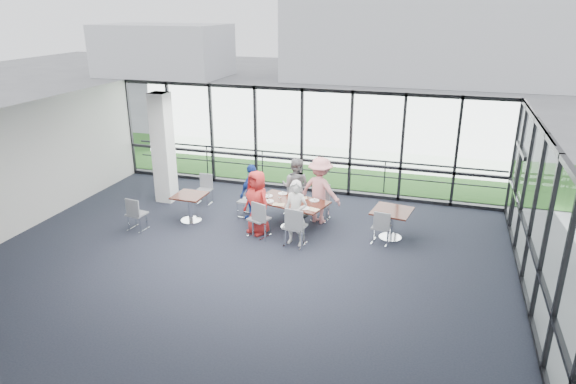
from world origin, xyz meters
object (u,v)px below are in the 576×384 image
(chair_spare_r, at_px, (381,227))
(structural_column, at_px, (163,148))
(chair_main_nr, at_px, (295,227))
(side_table_right, at_px, (392,214))
(diner_far_right, at_px, (320,190))
(chair_main_fl, at_px, (293,199))
(chair_spare_lb, at_px, (204,190))
(diner_near_right, at_px, (296,213))
(chair_spare_la, at_px, (137,214))
(diner_far_left, at_px, (295,187))
(main_table, at_px, (291,206))
(chair_main_fr, at_px, (321,204))
(chair_main_nl, at_px, (259,219))
(diner_near_left, at_px, (257,202))
(side_table_left, at_px, (190,199))
(diner_end, at_px, (253,192))
(chair_main_end, at_px, (247,201))

(chair_spare_r, bearing_deg, structural_column, 177.88)
(structural_column, distance_m, chair_main_nr, 4.99)
(side_table_right, relative_size, diner_far_right, 0.58)
(chair_main_fl, height_order, chair_spare_lb, chair_main_fl)
(diner_near_right, relative_size, chair_spare_la, 1.83)
(chair_main_fl, xyz_separation_m, chair_spare_lb, (-2.67, -0.08, -0.00))
(diner_near_right, bearing_deg, diner_far_left, 114.88)
(main_table, distance_m, chair_main_fr, 0.96)
(chair_spare_lb, bearing_deg, chair_spare_la, 68.96)
(chair_main_nl, bearing_deg, diner_near_left, 139.97)
(side_table_left, distance_m, diner_end, 1.69)
(chair_spare_r, bearing_deg, side_table_right, 67.85)
(chair_spare_la, bearing_deg, chair_main_end, 43.14)
(side_table_right, relative_size, diner_far_left, 0.64)
(structural_column, xyz_separation_m, chair_main_fl, (3.88, 0.12, -1.17))
(diner_far_right, distance_m, chair_main_fl, 1.04)
(diner_near_right, distance_m, diner_far_left, 1.86)
(chair_spare_la, bearing_deg, side_table_right, 20.55)
(side_table_right, distance_m, chair_main_fl, 2.93)
(diner_far_right, xyz_separation_m, chair_main_fr, (-0.01, 0.13, -0.43))
(diner_near_right, distance_m, chair_main_end, 2.21)
(main_table, relative_size, chair_spare_r, 2.36)
(diner_near_right, bearing_deg, diner_end, 151.49)
(chair_spare_la, bearing_deg, chair_main_fr, 32.80)
(diner_end, height_order, chair_main_fr, diner_end)
(chair_main_fl, bearing_deg, chair_spare_lb, 10.85)
(diner_far_right, height_order, chair_spare_la, diner_far_right)
(diner_far_left, distance_m, chair_main_fl, 0.41)
(side_table_right, height_order, diner_end, diner_end)
(diner_near_right, distance_m, chair_main_fr, 1.68)
(chair_main_fl, bearing_deg, side_table_left, 37.33)
(chair_spare_r, bearing_deg, chair_main_nr, -152.13)
(main_table, distance_m, diner_far_right, 0.90)
(main_table, xyz_separation_m, chair_main_fr, (0.60, 0.73, -0.15))
(main_table, relative_size, chair_spare_la, 2.27)
(diner_near_left, relative_size, chair_main_nr, 1.68)
(diner_end, bearing_deg, diner_far_right, 123.87)
(chair_spare_la, bearing_deg, main_table, 26.88)
(diner_near_left, height_order, chair_spare_r, diner_near_left)
(side_table_right, relative_size, chair_spare_lb, 1.23)
(diner_near_left, height_order, chair_spare_la, diner_near_left)
(side_table_left, height_order, chair_main_fr, chair_main_fr)
(side_table_right, relative_size, chair_main_nl, 1.11)
(main_table, distance_m, chair_spare_lb, 3.06)
(chair_main_nr, bearing_deg, diner_near_right, 103.56)
(side_table_left, relative_size, chair_spare_r, 0.95)
(structural_column, height_order, diner_far_right, structural_column)
(diner_end, bearing_deg, diner_near_left, 50.87)
(structural_column, distance_m, chair_spare_r, 6.67)
(diner_end, bearing_deg, chair_spare_lb, -86.31)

